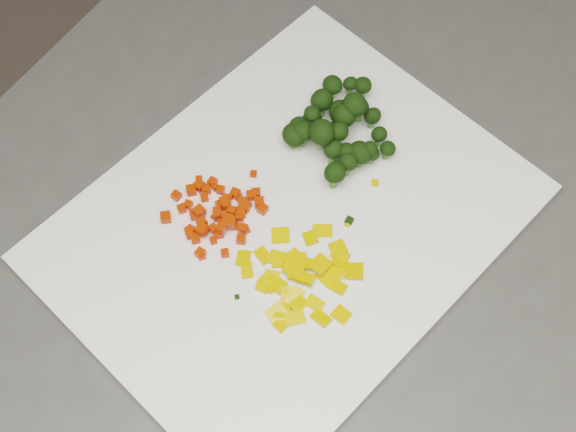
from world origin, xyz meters
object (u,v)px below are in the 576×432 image
pepper_pile (300,272)px  broccoli_pile (334,122)px  counter_block (306,382)px  cutting_board (288,223)px  carrot_pile (213,212)px

pepper_pile → broccoli_pile: broccoli_pile is taller
counter_block → broccoli_pile: bearing=47.8°
cutting_board → pepper_pile: 0.06m
carrot_pile → cutting_board: bearing=-34.8°
carrot_pile → broccoli_pile: (0.15, 0.02, 0.01)m
counter_block → pepper_pile: pepper_pile is taller
cutting_board → carrot_pile: carrot_pile is taller
carrot_pile → pepper_pile: carrot_pile is taller
pepper_pile → carrot_pile: bearing=111.1°
counter_block → broccoli_pile: 0.51m
counter_block → carrot_pile: (-0.06, 0.08, 0.48)m
cutting_board → carrot_pile: size_ratio=4.50×
counter_block → pepper_pile: size_ratio=9.71×
counter_block → carrot_pile: bearing=128.0°
broccoli_pile → counter_block: bearing=-132.2°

